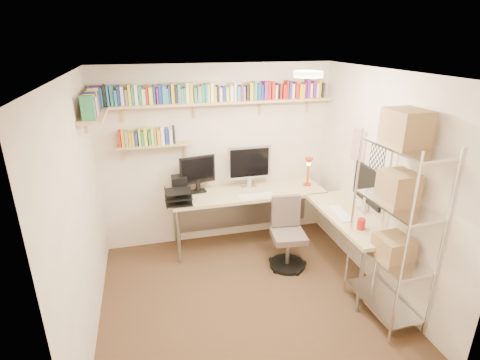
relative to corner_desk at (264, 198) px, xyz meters
name	(u,v)px	position (x,y,z in m)	size (l,w,h in m)	color
ground	(245,298)	(-0.50, -0.91, -0.81)	(3.20, 3.20, 0.00)	#452C1D
room_shell	(246,171)	(-0.50, -0.91, 0.74)	(3.24, 3.04, 2.52)	beige
wall_shelves	(186,104)	(-0.93, 0.39, 1.22)	(3.12, 1.09, 0.79)	tan
corner_desk	(264,198)	(0.00, 0.00, 0.00)	(2.52, 2.09, 1.42)	#D1B487
office_chair	(287,238)	(0.20, -0.38, -0.42)	(0.49, 0.49, 0.93)	black
wire_rack	(398,192)	(0.86, -1.49, 0.61)	(0.45, 0.87, 2.21)	silver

